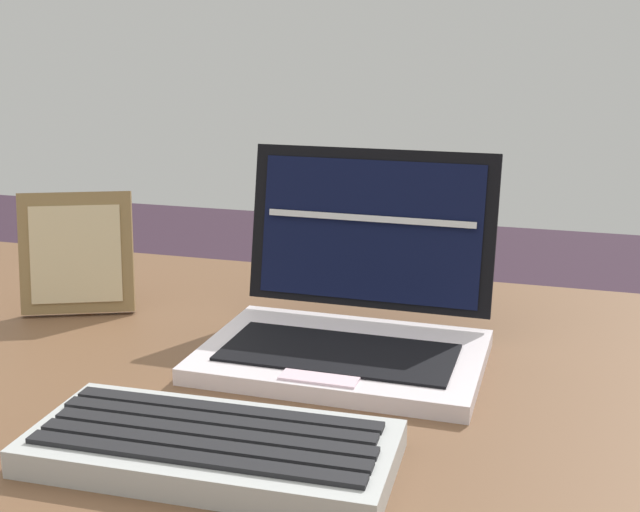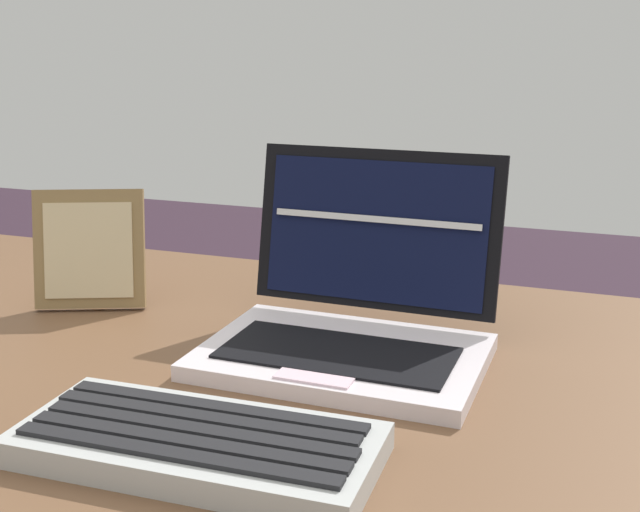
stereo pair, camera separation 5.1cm
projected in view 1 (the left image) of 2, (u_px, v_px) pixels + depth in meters
The scene contains 4 objects.
desk at pixel (280, 437), 0.87m from camera, with size 1.57×0.79×0.75m.
laptop_front at pixel (351, 316), 0.90m from camera, with size 0.30×0.25×0.21m.
external_keyboard at pixel (212, 447), 0.68m from camera, with size 0.31×0.14×0.03m.
photo_frame at pixel (77, 254), 1.03m from camera, with size 0.14×0.09×0.15m.
Camera 1 is at (0.26, -0.75, 1.09)m, focal length 46.29 mm.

